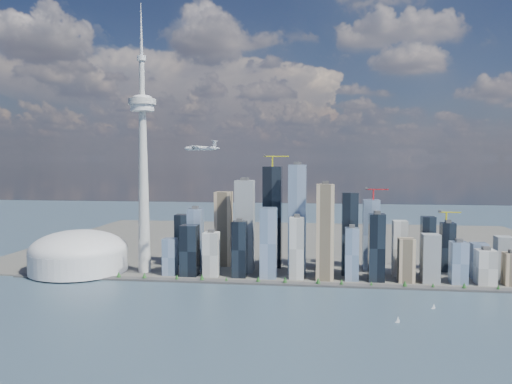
# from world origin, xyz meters

# --- Properties ---
(ground) EXTENTS (4000.00, 4000.00, 0.00)m
(ground) POSITION_xyz_m (0.00, 0.00, 0.00)
(ground) COLOR #2F4653
(ground) RESTS_ON ground
(seawall) EXTENTS (1100.00, 22.00, 4.00)m
(seawall) POSITION_xyz_m (0.00, 250.00, 2.00)
(seawall) COLOR #383838
(seawall) RESTS_ON ground
(land) EXTENTS (1400.00, 900.00, 3.00)m
(land) POSITION_xyz_m (0.00, 700.00, 1.50)
(land) COLOR #4C4C47
(land) RESTS_ON ground
(shoreline_trees) EXTENTS (960.53, 7.20, 8.80)m
(shoreline_trees) POSITION_xyz_m (0.00, 250.00, 8.78)
(shoreline_trees) COLOR #3F2D1E
(shoreline_trees) RESTS_ON seawall
(skyscraper_cluster) EXTENTS (736.00, 142.00, 245.14)m
(skyscraper_cluster) POSITION_xyz_m (59.62, 336.82, 75.79)
(skyscraper_cluster) COLOR black
(skyscraper_cluster) RESTS_ON land
(needle_tower) EXTENTS (56.00, 56.00, 550.50)m
(needle_tower) POSITION_xyz_m (-300.00, 310.00, 235.84)
(needle_tower) COLOR #A6A6A0
(needle_tower) RESTS_ON land
(dome_stadium) EXTENTS (200.00, 200.00, 86.00)m
(dome_stadium) POSITION_xyz_m (-440.00, 300.00, 39.44)
(dome_stadium) COLOR silver
(dome_stadium) RESTS_ON land
(airplane) EXTENTS (67.92, 60.45, 16.67)m
(airplane) POSITION_xyz_m (-144.69, 175.07, 257.84)
(airplane) COLOR silver
(airplane) RESTS_ON ground
(sailboat_west) EXTENTS (7.24, 2.32, 10.04)m
(sailboat_west) POSITION_xyz_m (176.20, 51.59, 3.22)
(sailboat_west) COLOR white
(sailboat_west) RESTS_ON ground
(sailboat_east) EXTENTS (6.56, 2.69, 9.05)m
(sailboat_east) POSITION_xyz_m (243.45, 128.00, 2.91)
(sailboat_east) COLOR white
(sailboat_east) RESTS_ON ground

